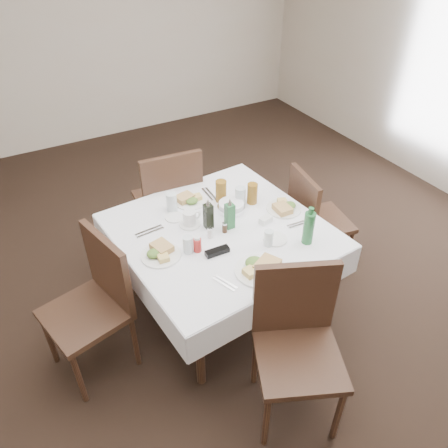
% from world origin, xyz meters
% --- Properties ---
extents(ground_plane, '(7.00, 7.00, 0.00)m').
position_xyz_m(ground_plane, '(0.00, 0.00, 0.00)').
color(ground_plane, black).
extents(room_shell, '(6.04, 7.04, 2.80)m').
position_xyz_m(room_shell, '(0.00, 0.00, 1.71)').
color(room_shell, '#C5B29C').
rests_on(room_shell, ground).
extents(dining_table, '(1.45, 1.45, 0.76)m').
position_xyz_m(dining_table, '(0.05, 0.03, 0.68)').
color(dining_table, black).
rests_on(dining_table, ground).
extents(chair_north, '(0.53, 0.53, 1.04)m').
position_xyz_m(chair_north, '(-0.00, 0.81, 0.59)').
color(chair_north, black).
rests_on(chair_north, ground).
extents(chair_south, '(0.63, 0.63, 1.01)m').
position_xyz_m(chair_south, '(0.06, -0.85, 0.58)').
color(chair_south, black).
rests_on(chair_south, ground).
extents(chair_east, '(0.50, 0.50, 0.92)m').
position_xyz_m(chair_east, '(0.94, 0.09, 0.52)').
color(chair_east, black).
rests_on(chair_east, ground).
extents(chair_west, '(0.57, 0.57, 0.99)m').
position_xyz_m(chair_west, '(-0.86, 0.01, 0.57)').
color(chair_west, black).
rests_on(chair_west, ground).
extents(meal_north, '(0.24, 0.24, 0.05)m').
position_xyz_m(meal_north, '(0.01, 0.43, 0.78)').
color(meal_north, white).
rests_on(meal_north, dining_table).
extents(meal_south, '(0.30, 0.30, 0.07)m').
position_xyz_m(meal_south, '(0.06, -0.46, 0.79)').
color(meal_south, white).
rests_on(meal_south, dining_table).
extents(meal_east, '(0.25, 0.25, 0.06)m').
position_xyz_m(meal_east, '(0.56, 0.00, 0.78)').
color(meal_east, white).
rests_on(meal_east, dining_table).
extents(meal_west, '(0.26, 0.26, 0.06)m').
position_xyz_m(meal_west, '(-0.42, -0.02, 0.78)').
color(meal_west, white).
rests_on(meal_west, dining_table).
extents(side_plate_a, '(0.14, 0.14, 0.01)m').
position_xyz_m(side_plate_a, '(-0.17, 0.30, 0.77)').
color(side_plate_a, white).
rests_on(side_plate_a, dining_table).
extents(side_plate_b, '(0.16, 0.16, 0.01)m').
position_xyz_m(side_plate_b, '(0.31, -0.25, 0.77)').
color(side_plate_b, white).
rests_on(side_plate_b, dining_table).
extents(water_n, '(0.08, 0.08, 0.14)m').
position_xyz_m(water_n, '(-0.15, 0.40, 0.83)').
color(water_n, silver).
rests_on(water_n, dining_table).
extents(water_s, '(0.06, 0.06, 0.11)m').
position_xyz_m(water_s, '(0.24, -0.27, 0.82)').
color(water_s, silver).
rests_on(water_s, dining_table).
extents(water_e, '(0.08, 0.08, 0.14)m').
position_xyz_m(water_e, '(0.32, 0.22, 0.83)').
color(water_e, silver).
rests_on(water_e, dining_table).
extents(water_w, '(0.06, 0.06, 0.12)m').
position_xyz_m(water_w, '(-0.25, -0.08, 0.82)').
color(water_w, silver).
rests_on(water_w, dining_table).
extents(iced_tea_a, '(0.08, 0.08, 0.17)m').
position_xyz_m(iced_tea_a, '(0.22, 0.33, 0.85)').
color(iced_tea_a, brown).
rests_on(iced_tea_a, dining_table).
extents(iced_tea_b, '(0.08, 0.08, 0.16)m').
position_xyz_m(iced_tea_b, '(0.41, 0.20, 0.84)').
color(iced_tea_b, brown).
rests_on(iced_tea_b, dining_table).
extents(bread_basket, '(0.20, 0.20, 0.07)m').
position_xyz_m(bread_basket, '(0.23, 0.19, 0.79)').
color(bread_basket, silver).
rests_on(bread_basket, dining_table).
extents(oil_cruet_dark, '(0.06, 0.06, 0.23)m').
position_xyz_m(oil_cruet_dark, '(-0.01, 0.09, 0.86)').
color(oil_cruet_dark, black).
rests_on(oil_cruet_dark, dining_table).
extents(oil_cruet_green, '(0.06, 0.06, 0.24)m').
position_xyz_m(oil_cruet_green, '(0.12, 0.02, 0.86)').
color(oil_cruet_green, '#256835').
rests_on(oil_cruet_green, dining_table).
extents(ketchup_bottle, '(0.05, 0.05, 0.11)m').
position_xyz_m(ketchup_bottle, '(-0.19, -0.10, 0.81)').
color(ketchup_bottle, red).
rests_on(ketchup_bottle, dining_table).
extents(salt_shaker, '(0.04, 0.04, 0.08)m').
position_xyz_m(salt_shaker, '(-0.05, -0.02, 0.80)').
color(salt_shaker, white).
rests_on(salt_shaker, dining_table).
extents(pepper_shaker, '(0.03, 0.03, 0.08)m').
position_xyz_m(pepper_shaker, '(0.06, -0.01, 0.80)').
color(pepper_shaker, '#3A2618').
rests_on(pepper_shaker, dining_table).
extents(coffee_mug, '(0.16, 0.15, 0.11)m').
position_xyz_m(coffee_mug, '(-0.11, 0.18, 0.81)').
color(coffee_mug, white).
rests_on(coffee_mug, dining_table).
extents(sunglasses, '(0.16, 0.06, 0.03)m').
position_xyz_m(sunglasses, '(-0.09, -0.19, 0.78)').
color(sunglasses, black).
rests_on(sunglasses, dining_table).
extents(green_bottle, '(0.07, 0.07, 0.27)m').
position_xyz_m(green_bottle, '(0.48, -0.37, 0.88)').
color(green_bottle, '#256835').
rests_on(green_bottle, dining_table).
extents(sugar_caddy, '(0.10, 0.07, 0.05)m').
position_xyz_m(sugar_caddy, '(0.36, -0.06, 0.79)').
color(sugar_caddy, white).
rests_on(sugar_caddy, dining_table).
extents(cutlery_n, '(0.06, 0.19, 0.01)m').
position_xyz_m(cutlery_n, '(0.18, 0.46, 0.77)').
color(cutlery_n, silver).
rests_on(cutlery_n, dining_table).
extents(cutlery_s, '(0.10, 0.17, 0.01)m').
position_xyz_m(cutlery_s, '(-0.18, -0.45, 0.77)').
color(cutlery_s, silver).
rests_on(cutlery_s, dining_table).
extents(cutlery_e, '(0.16, 0.05, 0.01)m').
position_xyz_m(cutlery_e, '(0.54, -0.19, 0.77)').
color(cutlery_e, silver).
rests_on(cutlery_e, dining_table).
extents(cutlery_w, '(0.20, 0.07, 0.01)m').
position_xyz_m(cutlery_w, '(-0.39, 0.24, 0.77)').
color(cutlery_w, silver).
rests_on(cutlery_w, dining_table).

